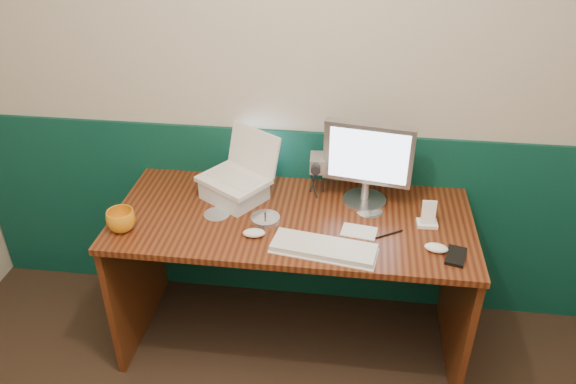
# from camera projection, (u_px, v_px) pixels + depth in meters

# --- Properties ---
(back_wall) EXTENTS (3.50, 0.04, 2.50)m
(back_wall) POSITION_uv_depth(u_px,v_px,m) (305.00, 81.00, 2.56)
(back_wall) COLOR #B7AC9B
(back_wall) RESTS_ON ground
(wainscot) EXTENTS (3.48, 0.02, 1.00)m
(wainscot) POSITION_uv_depth(u_px,v_px,m) (302.00, 219.00, 2.94)
(wainscot) COLOR #073228
(wainscot) RESTS_ON ground
(desk) EXTENTS (1.60, 0.70, 0.75)m
(desk) POSITION_uv_depth(u_px,v_px,m) (292.00, 281.00, 2.70)
(desk) COLOR #3B140A
(desk) RESTS_ON ground
(laptop_riser) EXTENTS (0.33, 0.32, 0.09)m
(laptop_riser) POSITION_uv_depth(u_px,v_px,m) (234.00, 190.00, 2.61)
(laptop_riser) COLOR silver
(laptop_riser) RESTS_ON desk
(laptop) EXTENTS (0.37, 0.35, 0.25)m
(laptop) POSITION_uv_depth(u_px,v_px,m) (232.00, 159.00, 2.52)
(laptop) COLOR white
(laptop) RESTS_ON laptop_riser
(monitor) EXTENTS (0.41, 0.17, 0.40)m
(monitor) POSITION_uv_depth(u_px,v_px,m) (367.00, 165.00, 2.51)
(monitor) COLOR #ACACB1
(monitor) RESTS_ON desk
(keyboard) EXTENTS (0.44, 0.21, 0.02)m
(keyboard) POSITION_uv_depth(u_px,v_px,m) (324.00, 249.00, 2.28)
(keyboard) COLOR silver
(keyboard) RESTS_ON desk
(mouse_right) EXTENTS (0.10, 0.07, 0.03)m
(mouse_right) POSITION_uv_depth(u_px,v_px,m) (436.00, 248.00, 2.28)
(mouse_right) COLOR white
(mouse_right) RESTS_ON desk
(mouse_left) EXTENTS (0.10, 0.07, 0.03)m
(mouse_left) POSITION_uv_depth(u_px,v_px,m) (254.00, 233.00, 2.37)
(mouse_left) COLOR white
(mouse_left) RESTS_ON desk
(mug) EXTENTS (0.15, 0.15, 0.10)m
(mug) POSITION_uv_depth(u_px,v_px,m) (121.00, 220.00, 2.39)
(mug) COLOR orange
(mug) RESTS_ON desk
(camcorder) EXTENTS (0.10, 0.14, 0.21)m
(camcorder) POSITION_uv_depth(u_px,v_px,m) (317.00, 175.00, 2.62)
(camcorder) COLOR #B8B8BD
(camcorder) RESTS_ON desk
(cd_spindle) EXTENTS (0.13, 0.13, 0.03)m
(cd_spindle) POSITION_uv_depth(u_px,v_px,m) (265.00, 219.00, 2.46)
(cd_spindle) COLOR silver
(cd_spindle) RESTS_ON desk
(cd_loose_a) EXTENTS (0.12, 0.12, 0.00)m
(cd_loose_a) POSITION_uv_depth(u_px,v_px,m) (217.00, 214.00, 2.52)
(cd_loose_a) COLOR silver
(cd_loose_a) RESTS_ON desk
(cd_loose_b) EXTENTS (0.12, 0.12, 0.00)m
(cd_loose_b) POSITION_uv_depth(u_px,v_px,m) (370.00, 211.00, 2.54)
(cd_loose_b) COLOR silver
(cd_loose_b) RESTS_ON desk
(pen) EXTENTS (0.12, 0.08, 0.01)m
(pen) POSITION_uv_depth(u_px,v_px,m) (389.00, 234.00, 2.38)
(pen) COLOR black
(pen) RESTS_ON desk
(papers) EXTENTS (0.16, 0.12, 0.00)m
(papers) POSITION_uv_depth(u_px,v_px,m) (359.00, 232.00, 2.40)
(papers) COLOR white
(papers) RESTS_ON desk
(dock) EXTENTS (0.09, 0.07, 0.02)m
(dock) POSITION_uv_depth(u_px,v_px,m) (427.00, 224.00, 2.44)
(dock) COLOR white
(dock) RESTS_ON desk
(music_player) EXTENTS (0.06, 0.03, 0.10)m
(music_player) POSITION_uv_depth(u_px,v_px,m) (429.00, 212.00, 2.41)
(music_player) COLOR white
(music_player) RESTS_ON dock
(pda) EXTENTS (0.10, 0.14, 0.01)m
(pda) POSITION_uv_depth(u_px,v_px,m) (456.00, 256.00, 2.25)
(pda) COLOR black
(pda) RESTS_ON desk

